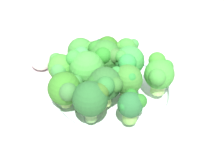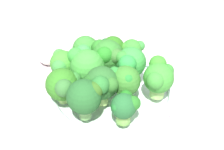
% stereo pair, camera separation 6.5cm
% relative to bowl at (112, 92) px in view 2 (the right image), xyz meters
% --- Properties ---
extents(ground_plane, '(1.30, 1.30, 0.03)m').
position_rel_bowl_xyz_m(ground_plane, '(-0.04, 0.03, -0.03)').
color(ground_plane, '#B29FA7').
extents(bowl, '(0.25, 0.25, 0.03)m').
position_rel_bowl_xyz_m(bowl, '(0.00, 0.00, 0.00)').
color(bowl, white).
rests_on(bowl, ground_plane).
extents(broccoli_floret_0, '(0.06, 0.06, 0.07)m').
position_rel_bowl_xyz_m(broccoli_floret_0, '(0.09, 0.03, 0.05)').
color(broccoli_floret_0, '#88BC51').
rests_on(broccoli_floret_0, bowl).
extents(broccoli_floret_1, '(0.06, 0.05, 0.06)m').
position_rel_bowl_xyz_m(broccoli_floret_1, '(0.09, -0.02, 0.05)').
color(broccoli_floret_1, '#82C34E').
rests_on(broccoli_floret_1, bowl).
extents(broccoli_floret_2, '(0.07, 0.06, 0.07)m').
position_rel_bowl_xyz_m(broccoli_floret_2, '(-0.04, -0.08, 0.06)').
color(broccoli_floret_2, '#9CD26C').
rests_on(broccoli_floret_2, bowl).
extents(broccoli_floret_3, '(0.07, 0.06, 0.08)m').
position_rel_bowl_xyz_m(broccoli_floret_3, '(0.01, -0.04, 0.06)').
color(broccoli_floret_3, '#80B754').
rests_on(broccoli_floret_3, bowl).
extents(broccoli_floret_4, '(0.07, 0.07, 0.07)m').
position_rel_bowl_xyz_m(broccoli_floret_4, '(-0.02, 0.10, 0.05)').
color(broccoli_floret_4, '#A0D46A').
rests_on(broccoli_floret_4, bowl).
extents(broccoli_floret_5, '(0.06, 0.07, 0.08)m').
position_rel_bowl_xyz_m(broccoli_floret_5, '(-0.04, 0.03, 0.06)').
color(broccoli_floret_5, '#A0CD67').
rests_on(broccoli_floret_5, bowl).
extents(broccoli_floret_6, '(0.06, 0.06, 0.07)m').
position_rel_bowl_xyz_m(broccoli_floret_6, '(-0.03, -0.01, 0.06)').
color(broccoli_floret_6, '#82C05F').
rests_on(broccoli_floret_6, bowl).
extents(broccoli_floret_7, '(0.08, 0.07, 0.08)m').
position_rel_bowl_xyz_m(broccoli_floret_7, '(0.02, 0.04, 0.06)').
color(broccoli_floret_7, '#78B557').
rests_on(broccoli_floret_7, bowl).
extents(broccoli_floret_8, '(0.07, 0.06, 0.08)m').
position_rel_bowl_xyz_m(broccoli_floret_8, '(0.04, -0.00, 0.06)').
color(broccoli_floret_8, '#8DC858').
rests_on(broccoli_floret_8, bowl).
extents(broccoli_floret_9, '(0.06, 0.05, 0.07)m').
position_rel_bowl_xyz_m(broccoli_floret_9, '(0.05, 0.09, 0.05)').
color(broccoli_floret_9, '#7FC455').
rests_on(broccoli_floret_9, bowl).
extents(broccoli_floret_10, '(0.05, 0.05, 0.06)m').
position_rel_bowl_xyz_m(broccoli_floret_10, '(-0.09, 0.00, 0.05)').
color(broccoli_floret_10, '#76B94F').
rests_on(broccoli_floret_10, bowl).
extents(broccoli_floret_11, '(0.04, 0.05, 0.05)m').
position_rel_bowl_xyz_m(broccoli_floret_11, '(0.07, -0.06, 0.04)').
color(broccoli_floret_11, '#89CF65').
rests_on(broccoli_floret_11, bowl).
extents(broccoli_floret_12, '(0.06, 0.06, 0.08)m').
position_rel_bowl_xyz_m(broccoli_floret_12, '(-0.07, 0.07, 0.06)').
color(broccoli_floret_12, '#77B460').
rests_on(broccoli_floret_12, bowl).
extents(garlic_bulb, '(0.05, 0.05, 0.05)m').
position_rel_bowl_xyz_m(garlic_bulb, '(0.15, 0.11, 0.01)').
color(garlic_bulb, silver).
rests_on(garlic_bulb, ground_plane).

